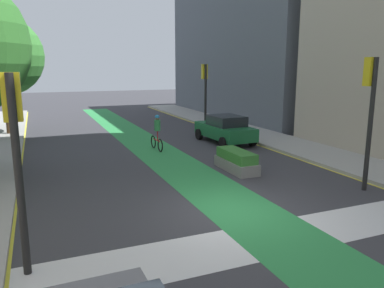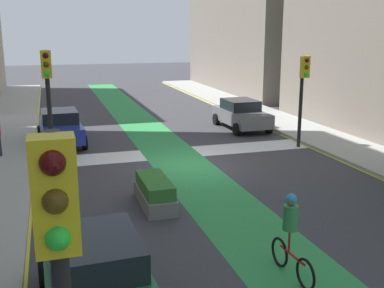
# 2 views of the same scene
# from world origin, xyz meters

# --- Properties ---
(ground_plane) EXTENTS (120.00, 120.00, 0.00)m
(ground_plane) POSITION_xyz_m (0.00, 0.00, 0.00)
(ground_plane) COLOR #38383D
(bike_lane_paint) EXTENTS (2.40, 60.00, 0.01)m
(bike_lane_paint) POSITION_xyz_m (0.34, 0.00, 0.00)
(bike_lane_paint) COLOR #2D8C47
(bike_lane_paint) RESTS_ON ground_plane
(crosswalk_band) EXTENTS (12.00, 1.80, 0.01)m
(crosswalk_band) POSITION_xyz_m (0.00, -2.00, 0.00)
(crosswalk_band) COLOR silver
(crosswalk_band) RESTS_ON ground_plane
(sidewalk_left) EXTENTS (3.00, 60.00, 0.15)m
(sidewalk_left) POSITION_xyz_m (-7.50, 0.00, 0.07)
(sidewalk_left) COLOR #9E9E99
(sidewalk_left) RESTS_ON ground_plane
(curb_stripe_left) EXTENTS (0.16, 60.00, 0.01)m
(curb_stripe_left) POSITION_xyz_m (-6.00, 0.00, 0.01)
(curb_stripe_left) COLOR yellow
(curb_stripe_left) RESTS_ON ground_plane
(curb_stripe_right) EXTENTS (0.16, 60.00, 0.01)m
(curb_stripe_right) POSITION_xyz_m (6.00, 0.00, 0.01)
(curb_stripe_right) COLOR yellow
(curb_stripe_right) RESTS_ON ground_plane
(traffic_signal_near_right) EXTENTS (0.35, 0.52, 4.55)m
(traffic_signal_near_right) POSITION_xyz_m (5.25, 0.08, 3.18)
(traffic_signal_near_right) COLOR black
(traffic_signal_near_right) RESTS_ON ground_plane
(traffic_signal_near_left) EXTENTS (0.35, 0.52, 4.12)m
(traffic_signal_near_left) POSITION_xyz_m (-5.58, -1.31, 2.90)
(traffic_signal_near_left) COLOR black
(traffic_signal_near_left) RESTS_ON ground_plane
(traffic_signal_far_right) EXTENTS (0.35, 0.52, 4.41)m
(traffic_signal_far_right) POSITION_xyz_m (5.21, 13.43, 3.09)
(traffic_signal_far_right) COLOR black
(traffic_signal_far_right) RESTS_ON ground_plane
(car_green_right_far) EXTENTS (2.15, 4.26, 1.57)m
(car_green_right_far) POSITION_xyz_m (4.61, 9.31, 0.80)
(car_green_right_far) COLOR #196033
(car_green_right_far) RESTS_ON ground_plane
(car_blue_right_near) EXTENTS (2.18, 4.28, 1.57)m
(car_blue_right_near) POSITION_xyz_m (4.82, -5.26, 0.80)
(car_blue_right_near) COLOR navy
(car_blue_right_near) RESTS_ON ground_plane
(car_grey_left_near) EXTENTS (2.08, 4.23, 1.57)m
(car_grey_left_near) POSITION_xyz_m (-4.65, -6.00, 0.80)
(car_grey_left_near) COLOR slate
(car_grey_left_near) RESTS_ON ground_plane
(cyclist_in_lane) EXTENTS (0.32, 1.73, 1.86)m
(cyclist_in_lane) POSITION_xyz_m (0.47, 8.90, 0.97)
(cyclist_in_lane) COLOR black
(cyclist_in_lane) RESTS_ON ground_plane
(median_planter) EXTENTS (0.88, 2.37, 0.85)m
(median_planter) POSITION_xyz_m (2.34, 3.92, 0.40)
(median_planter) COLOR slate
(median_planter) RESTS_ON ground_plane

